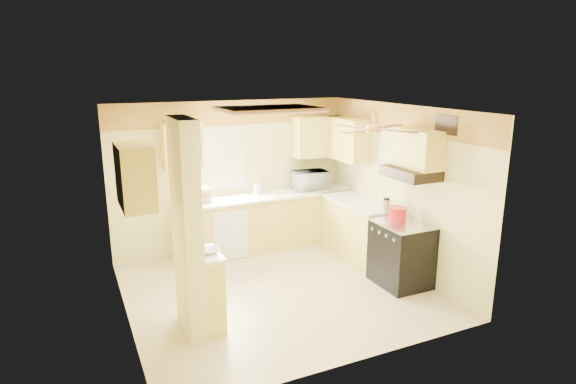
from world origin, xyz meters
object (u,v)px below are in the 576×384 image
stove (401,253)px  dutch_oven (398,213)px  bowl (211,251)px  kettle (386,205)px  microwave (311,180)px

stove → dutch_oven: dutch_oven is taller
bowl → kettle: bearing=10.5°
dutch_oven → kettle: kettle is taller
microwave → stove: bearing=100.3°
microwave → dutch_oven: size_ratio=2.20×
dutch_oven → kettle: (0.05, 0.34, 0.03)m
bowl → stove: bearing=0.5°
stove → bowl: 2.81m
stove → dutch_oven: (0.02, 0.16, 0.55)m
dutch_oven → microwave: bearing=99.5°
microwave → kettle: (0.39, -1.68, -0.07)m
stove → bowl: bearing=-179.5°
kettle → microwave: bearing=103.1°
stove → bowl: (-2.77, -0.02, 0.51)m
kettle → bowl: bearing=-169.5°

